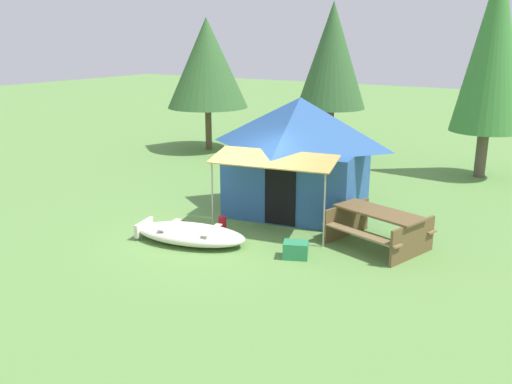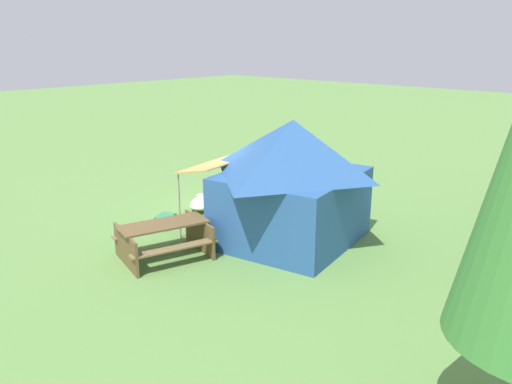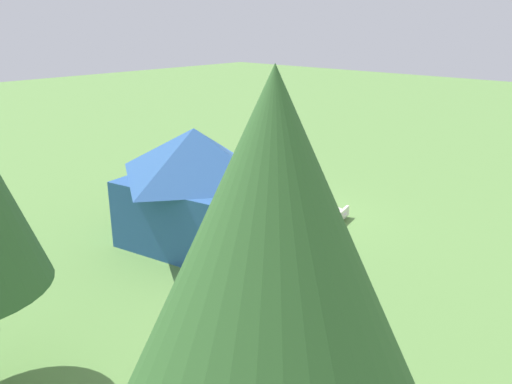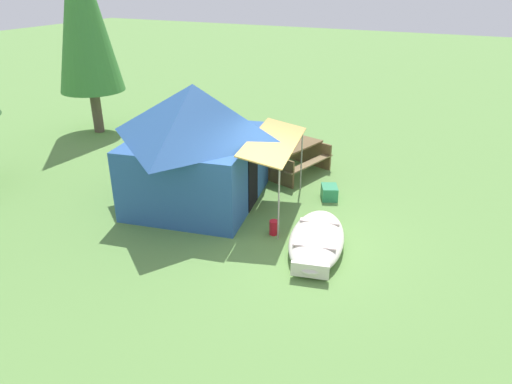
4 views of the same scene
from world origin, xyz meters
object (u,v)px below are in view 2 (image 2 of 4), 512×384
picnic_table (164,236)px  fuel_can (242,206)px  cooler_box (166,221)px  beached_rowboat (220,197)px  canvas_cabin_tent (292,180)px

picnic_table → fuel_can: size_ratio=6.88×
cooler_box → fuel_can: bearing=166.4°
cooler_box → fuel_can: 2.31m
beached_rowboat → picnic_table: 4.08m
beached_rowboat → fuel_can: bearing=82.7°
picnic_table → cooler_box: size_ratio=4.50×
cooler_box → fuel_can: cooler_box is taller
canvas_cabin_tent → picnic_table: (2.69, -1.40, -1.01)m
canvas_cabin_tent → picnic_table: size_ratio=1.96×
canvas_cabin_tent → fuel_can: bearing=-107.3°
picnic_table → canvas_cabin_tent: bearing=152.5°
beached_rowboat → cooler_box: 2.42m
fuel_can → beached_rowboat: bearing=-97.3°
canvas_cabin_tent → fuel_can: canvas_cabin_tent is taller
beached_rowboat → canvas_cabin_tent: canvas_cabin_tent is taller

